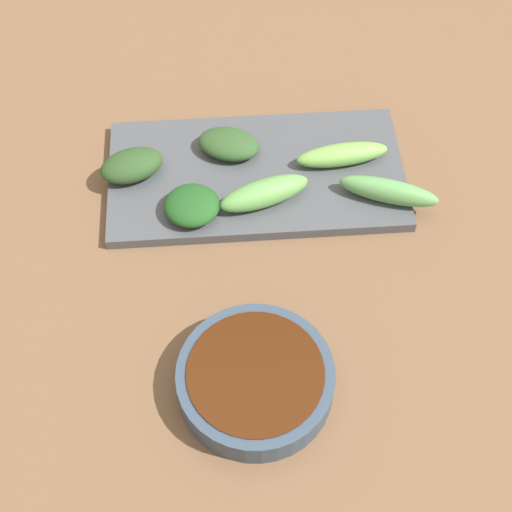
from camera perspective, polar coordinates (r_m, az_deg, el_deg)
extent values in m
cube|color=brown|center=(0.74, -1.55, 0.08)|extent=(2.10, 2.10, 0.02)
cylinder|color=#344558|center=(0.64, -0.04, -9.50)|extent=(0.13, 0.13, 0.03)
cylinder|color=#3E1B07|center=(0.64, -0.04, -9.23)|extent=(0.12, 0.12, 0.02)
cube|color=#474B51|center=(0.78, 0.03, 6.21)|extent=(0.16, 0.30, 0.01)
ellipsoid|color=#2B4B23|center=(0.77, -9.48, 6.84)|extent=(0.06, 0.07, 0.03)
ellipsoid|color=#5E9E56|center=(0.75, 10.11, 4.90)|extent=(0.05, 0.10, 0.03)
ellipsoid|color=#74AE4E|center=(0.78, 6.60, 7.70)|extent=(0.04, 0.10, 0.02)
ellipsoid|color=#2E5027|center=(0.79, -2.14, 8.55)|extent=(0.06, 0.08, 0.02)
ellipsoid|color=#61A14F|center=(0.74, 0.64, 4.83)|extent=(0.06, 0.10, 0.03)
ellipsoid|color=#1F511F|center=(0.73, -4.93, 3.87)|extent=(0.06, 0.06, 0.02)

